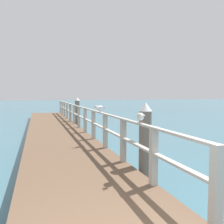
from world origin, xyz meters
name	(u,v)px	position (x,y,z in m)	size (l,w,h in m)	color
pier_deck	(55,133)	(0.00, 10.05, 0.20)	(2.40, 20.10, 0.40)	brown
pier_railing	(79,114)	(1.12, 10.05, 1.04)	(0.12, 18.62, 1.03)	#B2ADA3
dock_piling_near	(145,142)	(1.50, 3.49, 0.92)	(0.29, 0.29, 1.82)	#6B6056
dock_piling_far	(77,112)	(1.50, 12.83, 0.92)	(0.29, 0.29, 1.82)	#6B6056
seagull_foreground	(141,116)	(1.12, 2.89, 1.57)	(0.29, 0.43, 0.21)	white
seagull_background	(100,108)	(1.12, 6.06, 1.57)	(0.42, 0.30, 0.21)	white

